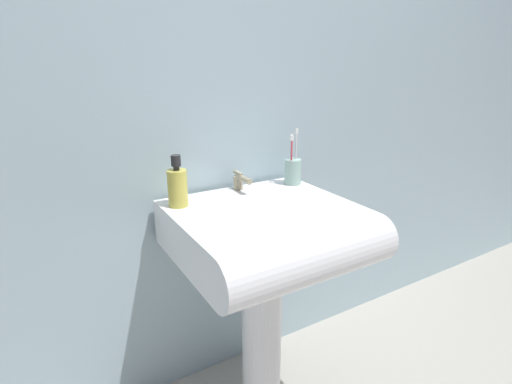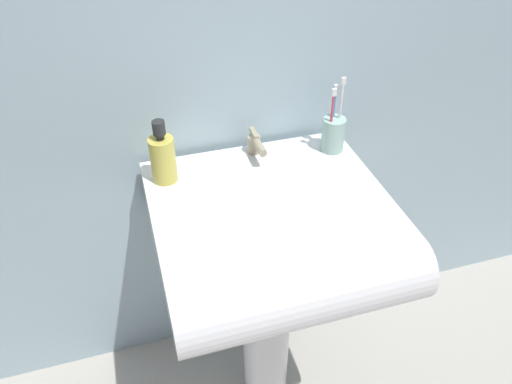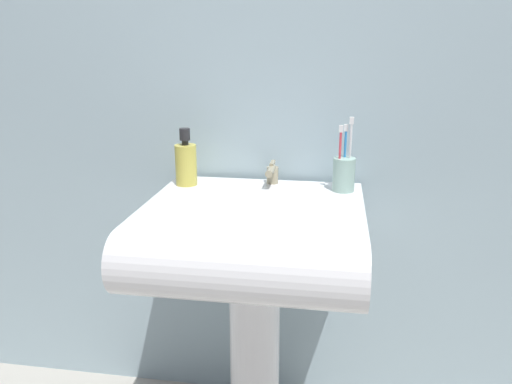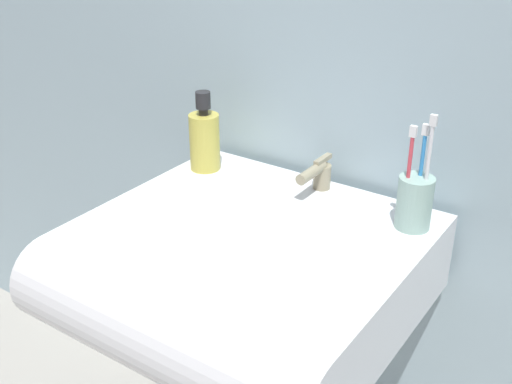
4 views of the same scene
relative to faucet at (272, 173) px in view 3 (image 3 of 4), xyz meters
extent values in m
cube|color=#9EB7C1|center=(-0.02, 0.10, 0.34)|extent=(5.00, 0.05, 2.40)
cylinder|color=white|center=(-0.02, -0.19, -0.53)|extent=(0.15, 0.15, 0.66)
cube|color=white|center=(-0.02, -0.19, -0.12)|extent=(0.59, 0.50, 0.16)
cylinder|color=white|center=(-0.02, -0.44, -0.12)|extent=(0.59, 0.16, 0.16)
cylinder|color=tan|center=(0.00, 0.02, -0.01)|extent=(0.04, 0.04, 0.05)
cylinder|color=tan|center=(0.00, -0.03, 0.01)|extent=(0.02, 0.09, 0.02)
cube|color=tan|center=(0.00, 0.02, 0.03)|extent=(0.01, 0.06, 0.01)
cylinder|color=#99BFB2|center=(0.22, -0.03, 0.01)|extent=(0.06, 0.06, 0.10)
cylinder|color=#D83F4C|center=(0.20, -0.04, 0.06)|extent=(0.01, 0.01, 0.16)
cube|color=white|center=(0.20, -0.04, 0.15)|extent=(0.01, 0.01, 0.02)
cylinder|color=white|center=(0.23, -0.03, 0.07)|extent=(0.01, 0.01, 0.18)
cube|color=white|center=(0.23, -0.03, 0.17)|extent=(0.01, 0.01, 0.02)
cylinder|color=#338CD8|center=(0.22, -0.02, 0.06)|extent=(0.01, 0.01, 0.16)
cube|color=white|center=(0.22, -0.02, 0.15)|extent=(0.01, 0.01, 0.02)
cylinder|color=gold|center=(-0.26, -0.04, 0.02)|extent=(0.07, 0.07, 0.12)
cylinder|color=#262628|center=(-0.26, -0.04, 0.09)|extent=(0.02, 0.02, 0.01)
cylinder|color=#262628|center=(-0.26, -0.04, 0.12)|extent=(0.03, 0.03, 0.04)
camera|label=1|loc=(-0.68, -1.25, 0.43)|focal=28.00mm
camera|label=2|loc=(-0.33, -1.12, 0.74)|focal=35.00mm
camera|label=3|loc=(0.18, -1.47, 0.39)|focal=35.00mm
camera|label=4|loc=(0.56, -1.04, 0.54)|focal=45.00mm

